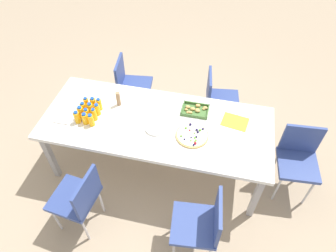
# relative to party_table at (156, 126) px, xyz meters

# --- Properties ---
(ground_plane) EXTENTS (12.00, 12.00, 0.00)m
(ground_plane) POSITION_rel_party_table_xyz_m (0.00, 0.00, -0.68)
(ground_plane) COLOR tan
(party_table) EXTENTS (2.36, 0.97, 0.74)m
(party_table) POSITION_rel_party_table_xyz_m (0.00, 0.00, 0.00)
(party_table) COLOR white
(party_table) RESTS_ON ground_plane
(chair_far_left) EXTENTS (0.45, 0.45, 0.83)m
(chair_far_left) POSITION_rel_party_table_xyz_m (-0.56, 0.81, -0.18)
(chair_far_left) COLOR #33478C
(chair_far_left) RESTS_ON ground_plane
(chair_near_right) EXTENTS (0.44, 0.44, 0.83)m
(chair_near_right) POSITION_rel_party_table_xyz_m (0.63, -0.86, -0.18)
(chair_near_right) COLOR #33478C
(chair_near_right) RESTS_ON ground_plane
(chair_near_left) EXTENTS (0.44, 0.44, 0.83)m
(chair_near_left) POSITION_rel_party_table_xyz_m (-0.52, -0.87, -0.18)
(chair_near_left) COLOR #33478C
(chair_near_left) RESTS_ON ground_plane
(chair_end) EXTENTS (0.43, 0.43, 0.83)m
(chair_end) POSITION_rel_party_table_xyz_m (1.48, 0.07, -0.18)
(chair_end) COLOR #33478C
(chair_end) RESTS_ON ground_plane
(chair_far_right) EXTENTS (0.45, 0.45, 0.83)m
(chair_far_right) POSITION_rel_party_table_xyz_m (0.56, 0.78, -0.18)
(chair_far_right) COLOR #33478C
(chair_far_right) RESTS_ON ground_plane
(juice_bottle_0) EXTENTS (0.06, 0.06, 0.15)m
(juice_bottle_0) POSITION_rel_party_table_xyz_m (-0.78, -0.18, 0.12)
(juice_bottle_0) COLOR #F9AA14
(juice_bottle_0) RESTS_ON party_table
(juice_bottle_1) EXTENTS (0.06, 0.06, 0.13)m
(juice_bottle_1) POSITION_rel_party_table_xyz_m (-0.70, -0.17, 0.12)
(juice_bottle_1) COLOR #F9AC14
(juice_bottle_1) RESTS_ON party_table
(juice_bottle_2) EXTENTS (0.06, 0.06, 0.15)m
(juice_bottle_2) POSITION_rel_party_table_xyz_m (-0.62, -0.18, 0.12)
(juice_bottle_2) COLOR #FAAE14
(juice_bottle_2) RESTS_ON party_table
(juice_bottle_3) EXTENTS (0.06, 0.06, 0.15)m
(juice_bottle_3) POSITION_rel_party_table_xyz_m (-0.77, -0.11, 0.13)
(juice_bottle_3) COLOR #FAAC14
(juice_bottle_3) RESTS_ON party_table
(juice_bottle_4) EXTENTS (0.06, 0.06, 0.13)m
(juice_bottle_4) POSITION_rel_party_table_xyz_m (-0.71, -0.11, 0.12)
(juice_bottle_4) COLOR #FAAE14
(juice_bottle_4) RESTS_ON party_table
(juice_bottle_5) EXTENTS (0.05, 0.05, 0.15)m
(juice_bottle_5) POSITION_rel_party_table_xyz_m (-0.62, -0.10, 0.13)
(juice_bottle_5) COLOR #FAAF14
(juice_bottle_5) RESTS_ON party_table
(juice_bottle_6) EXTENTS (0.06, 0.06, 0.13)m
(juice_bottle_6) POSITION_rel_party_table_xyz_m (-0.78, -0.03, 0.12)
(juice_bottle_6) COLOR #FAAC14
(juice_bottle_6) RESTS_ON party_table
(juice_bottle_7) EXTENTS (0.06, 0.06, 0.14)m
(juice_bottle_7) POSITION_rel_party_table_xyz_m (-0.70, -0.03, 0.12)
(juice_bottle_7) COLOR #F9AF14
(juice_bottle_7) RESTS_ON party_table
(juice_bottle_8) EXTENTS (0.06, 0.06, 0.14)m
(juice_bottle_8) POSITION_rel_party_table_xyz_m (-0.62, -0.03, 0.12)
(juice_bottle_8) COLOR #F9AC14
(juice_bottle_8) RESTS_ON party_table
(juice_bottle_9) EXTENTS (0.05, 0.05, 0.13)m
(juice_bottle_9) POSITION_rel_party_table_xyz_m (-0.78, 0.05, 0.12)
(juice_bottle_9) COLOR #F9AC14
(juice_bottle_9) RESTS_ON party_table
(juice_bottle_10) EXTENTS (0.06, 0.06, 0.14)m
(juice_bottle_10) POSITION_rel_party_table_xyz_m (-0.70, 0.05, 0.12)
(juice_bottle_10) COLOR #F9AC14
(juice_bottle_10) RESTS_ON party_table
(juice_bottle_11) EXTENTS (0.05, 0.05, 0.15)m
(juice_bottle_11) POSITION_rel_party_table_xyz_m (-0.63, 0.05, 0.13)
(juice_bottle_11) COLOR #FAAD14
(juice_bottle_11) RESTS_ON party_table
(fruit_pizza) EXTENTS (0.32, 0.32, 0.05)m
(fruit_pizza) POSITION_rel_party_table_xyz_m (0.39, -0.11, 0.07)
(fruit_pizza) COLOR tan
(fruit_pizza) RESTS_ON party_table
(snack_tray) EXTENTS (0.28, 0.20, 0.04)m
(snack_tray) POSITION_rel_party_table_xyz_m (0.36, 0.25, 0.07)
(snack_tray) COLOR #477238
(snack_tray) RESTS_ON party_table
(plate_stack) EXTENTS (0.20, 0.20, 0.02)m
(plate_stack) POSITION_rel_party_table_xyz_m (0.01, -0.10, 0.07)
(plate_stack) COLOR silver
(plate_stack) RESTS_ON party_table
(napkin_stack) EXTENTS (0.15, 0.15, 0.01)m
(napkin_stack) POSITION_rel_party_table_xyz_m (-0.95, -0.17, 0.06)
(napkin_stack) COLOR white
(napkin_stack) RESTS_ON party_table
(cardboard_tube) EXTENTS (0.04, 0.04, 0.17)m
(cardboard_tube) POSITION_rel_party_table_xyz_m (-0.46, 0.16, 0.14)
(cardboard_tube) COLOR #9E7A56
(cardboard_tube) RESTS_ON party_table
(paper_folder) EXTENTS (0.29, 0.24, 0.01)m
(paper_folder) POSITION_rel_party_table_xyz_m (0.79, 0.18, 0.06)
(paper_folder) COLOR yellow
(paper_folder) RESTS_ON party_table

